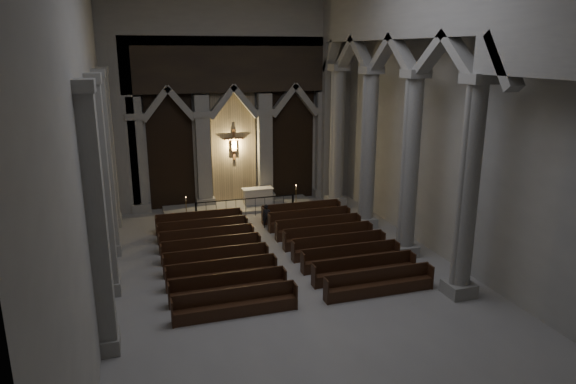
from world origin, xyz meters
The scene contains 11 objects.
room centered at (0.00, 0.00, 7.60)m, with size 24.00×24.10×12.00m.
sanctuary_wall centered at (0.00, 11.54, 6.62)m, with size 14.00×0.77×12.00m.
right_arcade centered at (5.50, 1.33, 7.83)m, with size 1.00×24.00×12.00m.
left_pilasters centered at (-6.75, 3.50, 3.91)m, with size 0.60×13.00×8.03m.
sanctuary_step centered at (0.00, 10.60, 0.07)m, with size 8.50×2.60×0.15m, color gray.
altar centered at (1.12, 10.74, 0.61)m, with size 1.78×0.71×0.91m.
altar_rail centered at (0.00, 8.89, 0.71)m, with size 5.45×0.09×1.07m.
candle_stand_left centered at (-3.15, 9.25, 0.35)m, with size 0.22×0.22×1.30m.
candle_stand_right centered at (2.98, 9.23, 0.40)m, with size 0.25×0.25×1.48m.
pews centered at (0.00, 2.93, 0.31)m, with size 9.70×9.50×0.96m.
worshipper centered at (0.63, 6.83, 0.61)m, with size 0.44×0.29×1.22m, color black.
Camera 1 is at (-5.65, -17.19, 8.73)m, focal length 32.00 mm.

